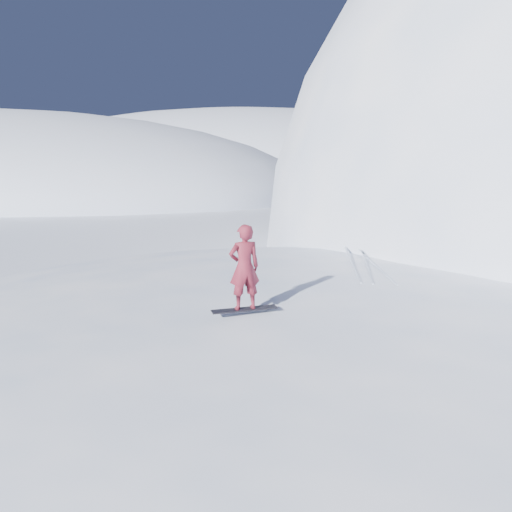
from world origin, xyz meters
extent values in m
plane|color=white|center=(0.00, 0.00, 0.00)|extent=(400.00, 400.00, 0.00)
ellipsoid|color=white|center=(1.00, 3.00, 0.00)|extent=(36.00, 28.00, 4.80)
ellipsoid|color=white|center=(-40.00, 110.00, 0.00)|extent=(140.00, 90.00, 36.00)
ellipsoid|color=white|center=(-4.00, -2.00, 0.00)|extent=(6.00, 5.40, 0.80)
ellipsoid|color=white|center=(-2.00, 6.00, 0.00)|extent=(7.00, 6.30, 1.00)
cube|color=black|center=(-2.48, -0.61, 2.41)|extent=(1.48, 1.10, 0.03)
imported|color=maroon|center=(-2.48, -0.61, 3.43)|extent=(0.87, 0.80, 2.00)
cube|color=silver|center=(-0.54, 5.66, 2.42)|extent=(1.10, 5.92, 0.04)
cube|color=silver|center=(-0.05, 5.66, 2.42)|extent=(0.80, 5.96, 0.04)
cube|color=silver|center=(0.19, 5.66, 2.42)|extent=(1.61, 5.81, 0.04)
camera|label=1|loc=(0.82, -11.37, 5.88)|focal=35.00mm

